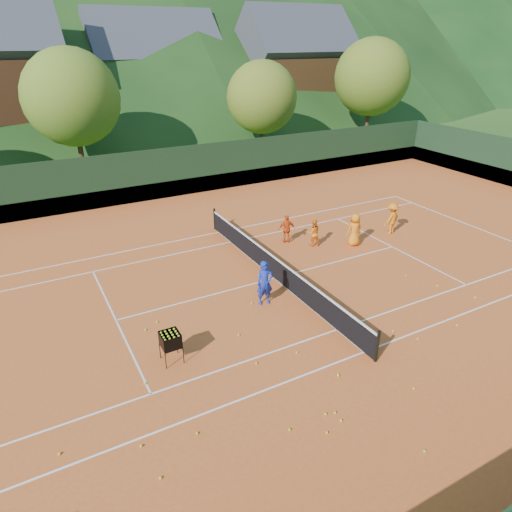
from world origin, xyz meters
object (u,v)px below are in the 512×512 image
coach (265,283)px  ball_hopper (170,340)px  student_b (287,229)px  student_d (392,218)px  student_a (313,233)px  tennis_net (275,267)px  student_c (355,230)px  chalet_right (294,74)px  chalet_mid (155,79)px

coach → ball_hopper: (-4.09, -1.53, -0.10)m
student_b → student_d: size_ratio=0.87×
student_a → student_b: size_ratio=0.94×
student_b → tennis_net: bearing=69.7°
coach → student_c: coach is taller
coach → student_b: bearing=60.3°
student_a → student_c: (1.69, -0.88, 0.14)m
ball_hopper → student_b: bearing=37.1°
student_a → student_d: student_d is taller
coach → chalet_right: size_ratio=0.14×
coach → student_b: coach is taller
student_a → student_c: size_ratio=0.82×
chalet_mid → chalet_right: chalet_right is taller
tennis_net → ball_hopper: bearing=-150.8°
student_c → student_a: bearing=-23.1°
student_d → coach: bearing=4.8°
student_c → student_d: bearing=-169.6°
student_b → chalet_mid: (3.68, 31.19, 4.28)m
student_b → ball_hopper: (-7.72, -5.83, 0.06)m
coach → student_b: 5.63m
student_a → ball_hopper: 9.93m
student_d → chalet_right: size_ratio=0.13×
student_a → tennis_net: (-3.22, -1.92, -0.15)m
student_d → student_a: bearing=-21.2°
student_c → ball_hopper: student_c is taller
student_c → chalet_right: 32.96m
student_d → chalet_right: 31.64m
student_a → chalet_mid: (2.78, 32.08, 4.32)m
tennis_net → student_d: bearing=9.9°
chalet_mid → chalet_right: 14.56m
student_d → ball_hopper: 13.56m
chalet_mid → coach: bearing=-101.6°
tennis_net → ball_hopper: 6.19m
coach → chalet_mid: size_ratio=0.13×
ball_hopper → chalet_mid: size_ratio=0.08×
coach → student_d: (8.76, 2.78, -0.06)m
ball_hopper → chalet_mid: 38.97m
student_a → tennis_net: size_ratio=0.11×
chalet_right → chalet_mid: bearing=164.1°
student_a → student_b: (-0.90, 0.90, 0.04)m
student_c → ball_hopper: size_ratio=1.57×
tennis_net → chalet_mid: 34.81m
chalet_mid → student_b: bearing=-96.7°
student_c → chalet_mid: (1.09, 32.97, 4.18)m
student_a → chalet_mid: chalet_mid is taller
student_c → tennis_net: size_ratio=0.13×
student_d → ball_hopper: bearing=5.7°
coach → student_c: size_ratio=1.08×
chalet_right → coach: bearing=-124.1°
student_b → chalet_mid: bearing=-77.6°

